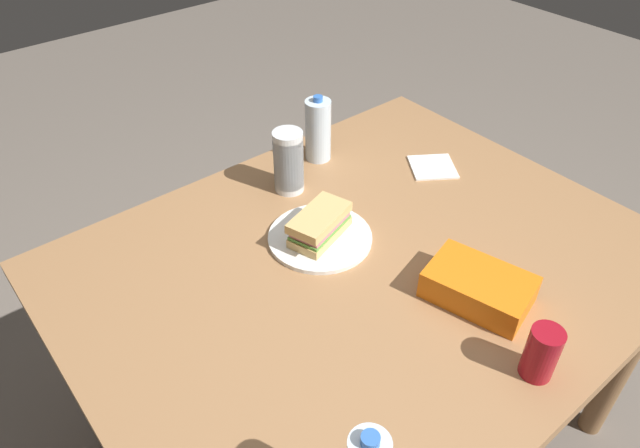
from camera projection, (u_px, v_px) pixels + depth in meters
ground_plane at (354, 431)px, 1.91m from camera, size 8.00×8.00×0.00m
dining_table at (363, 286)px, 1.48m from camera, size 1.41×1.13×0.77m
paper_plate at (320, 237)px, 1.48m from camera, size 0.27×0.27×0.01m
sandwich at (320, 224)px, 1.45m from camera, size 0.20×0.15×0.08m
soda_can_red at (541, 353)px, 1.13m from camera, size 0.07×0.07×0.12m
chip_bag at (479, 287)px, 1.30m from camera, size 0.21×0.26×0.07m
plastic_cup_stack at (289, 162)px, 1.60m from camera, size 0.08×0.08×0.18m
water_bottle_spare at (318, 130)px, 1.72m from camera, size 0.08×0.08×0.21m
paper_napkin at (433, 167)px, 1.74m from camera, size 0.18×0.18×0.01m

